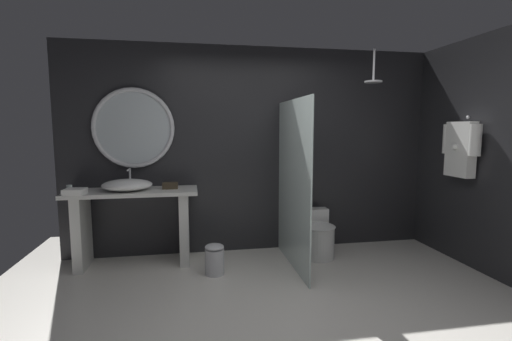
# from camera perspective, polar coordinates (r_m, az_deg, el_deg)

# --- Properties ---
(ground_plane) EXTENTS (5.76, 5.76, 0.00)m
(ground_plane) POSITION_cam_1_polar(r_m,az_deg,el_deg) (3.23, 6.46, -22.75)
(ground_plane) COLOR silver
(back_wall_panel) EXTENTS (4.80, 0.10, 2.60)m
(back_wall_panel) POSITION_cam_1_polar(r_m,az_deg,el_deg) (4.67, -0.01, 3.21)
(back_wall_panel) COLOR #232326
(back_wall_panel) RESTS_ON ground_plane
(side_wall_right) EXTENTS (0.10, 2.47, 2.60)m
(side_wall_right) POSITION_cam_1_polar(r_m,az_deg,el_deg) (4.69, 32.40, 2.19)
(side_wall_right) COLOR #232326
(side_wall_right) RESTS_ON ground_plane
(vanity_counter) EXTENTS (1.46, 0.52, 0.88)m
(vanity_counter) POSITION_cam_1_polar(r_m,az_deg,el_deg) (4.43, -18.76, -7.20)
(vanity_counter) COLOR silver
(vanity_counter) RESTS_ON ground_plane
(vessel_sink) EXTENTS (0.55, 0.45, 0.23)m
(vessel_sink) POSITION_cam_1_polar(r_m,az_deg,el_deg) (4.35, -19.70, -2.15)
(vessel_sink) COLOR white
(vessel_sink) RESTS_ON vanity_counter
(tumbler_cup) EXTENTS (0.06, 0.06, 0.08)m
(tumbler_cup) POSITION_cam_1_polar(r_m,az_deg,el_deg) (4.48, -27.42, -2.57)
(tumbler_cup) COLOR silver
(tumbler_cup) RESTS_ON vanity_counter
(tissue_box) EXTENTS (0.18, 0.11, 0.07)m
(tissue_box) POSITION_cam_1_polar(r_m,az_deg,el_deg) (4.34, -13.41, -2.34)
(tissue_box) COLOR #3D3323
(tissue_box) RESTS_ON vanity_counter
(round_wall_mirror) EXTENTS (0.95, 0.05, 0.95)m
(round_wall_mirror) POSITION_cam_1_polar(r_m,az_deg,el_deg) (4.55, -18.80, 6.38)
(round_wall_mirror) COLOR silver
(shower_glass_panel) EXTENTS (0.02, 1.28, 1.90)m
(shower_glass_panel) POSITION_cam_1_polar(r_m,az_deg,el_deg) (4.11, 5.89, -2.19)
(shower_glass_panel) COLOR silver
(shower_glass_panel) RESTS_ON ground_plane
(rain_shower_head) EXTENTS (0.20, 0.20, 0.38)m
(rain_shower_head) POSITION_cam_1_polar(r_m,az_deg,el_deg) (4.56, 18.09, 13.68)
(rain_shower_head) COLOR silver
(hanging_bathrobe) EXTENTS (0.20, 0.54, 0.70)m
(hanging_bathrobe) POSITION_cam_1_polar(r_m,az_deg,el_deg) (4.74, 29.64, 3.32)
(hanging_bathrobe) COLOR silver
(toilet) EXTENTS (0.40, 0.57, 0.56)m
(toilet) POSITION_cam_1_polar(r_m,az_deg,el_deg) (4.61, 9.57, -10.15)
(toilet) COLOR white
(toilet) RESTS_ON ground_plane
(waste_bin) EXTENTS (0.21, 0.21, 0.34)m
(waste_bin) POSITION_cam_1_polar(r_m,az_deg,el_deg) (4.06, -6.57, -13.74)
(waste_bin) COLOR silver
(waste_bin) RESTS_ON ground_plane
(folded_hand_towel) EXTENTS (0.22, 0.21, 0.06)m
(folded_hand_towel) POSITION_cam_1_polar(r_m,az_deg,el_deg) (4.33, -26.74, -2.99)
(folded_hand_towel) COLOR white
(folded_hand_towel) RESTS_ON vanity_counter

